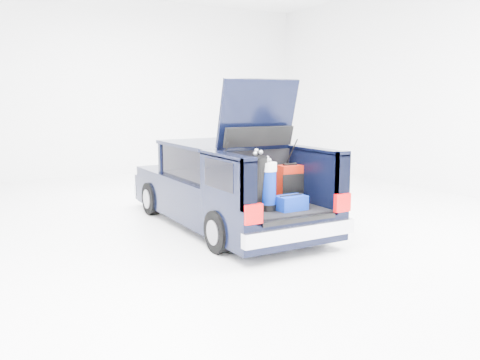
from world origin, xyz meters
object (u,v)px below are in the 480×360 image
red_suitcase (290,183)px  car (223,187)px  blue_golf_bag (268,186)px  black_golf_bag (258,183)px  blue_duffel (291,203)px

red_suitcase → car: bearing=115.3°
car → blue_golf_bag: car is taller
car → black_golf_bag: 1.67m
red_suitcase → blue_golf_bag: bearing=-144.4°
blue_golf_bag → red_suitcase: bearing=22.6°
car → black_golf_bag: (-0.28, -1.62, 0.32)m
car → blue_duffel: bearing=-85.6°
black_golf_bag → car: bearing=93.8°
blue_golf_bag → blue_duffel: 0.41m
car → black_golf_bag: bearing=-99.7°
car → blue_golf_bag: 1.73m
car → red_suitcase: size_ratio=7.84×
car → blue_duffel: size_ratio=10.61×
red_suitcase → blue_duffel: 0.67m
car → blue_golf_bag: size_ratio=5.94×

